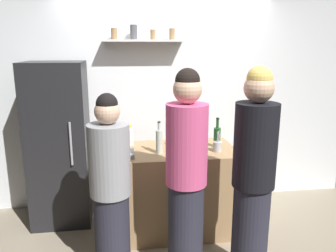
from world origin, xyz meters
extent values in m
cube|color=white|center=(0.00, 1.25, 1.30)|extent=(4.80, 0.10, 2.60)
cube|color=silver|center=(-0.27, 1.09, 2.01)|extent=(0.93, 0.22, 0.02)
cylinder|color=olive|center=(-0.59, 1.09, 2.08)|extent=(0.07, 0.07, 0.12)
cylinder|color=#4C4C51|center=(-0.38, 1.09, 2.10)|extent=(0.08, 0.08, 0.16)
cylinder|color=olive|center=(-0.16, 1.09, 2.07)|extent=(0.06, 0.06, 0.11)
cylinder|color=olive|center=(0.06, 1.09, 2.08)|extent=(0.07, 0.07, 0.12)
cube|color=black|center=(-1.23, 0.85, 0.90)|extent=(0.62, 0.58, 1.79)
cylinder|color=#99999E|center=(-1.06, 0.54, 0.99)|extent=(0.02, 0.02, 0.45)
cube|color=#9E7A51|center=(-0.07, 0.48, 0.45)|extent=(1.41, 0.73, 0.90)
cube|color=gray|center=(-0.60, 0.33, 0.93)|extent=(0.34, 0.24, 0.05)
cylinder|color=#B2B2B7|center=(0.41, 0.34, 0.95)|extent=(0.09, 0.09, 0.10)
cylinder|color=silver|center=(0.42, 0.36, 1.02)|extent=(0.01, 0.01, 0.17)
cylinder|color=silver|center=(0.42, 0.32, 1.02)|extent=(0.02, 0.01, 0.17)
cylinder|color=silver|center=(0.41, 0.33, 1.02)|extent=(0.02, 0.01, 0.18)
cylinder|color=silver|center=(0.42, 0.34, 1.03)|extent=(0.02, 0.03, 0.18)
cylinder|color=silver|center=(0.41, 0.35, 1.02)|extent=(0.03, 0.01, 0.18)
cylinder|color=silver|center=(0.43, 0.35, 1.01)|extent=(0.02, 0.03, 0.15)
cylinder|color=silver|center=(0.42, 0.34, 1.02)|extent=(0.01, 0.01, 0.17)
cylinder|color=silver|center=(0.42, 0.36, 1.03)|extent=(0.02, 0.01, 0.19)
cylinder|color=black|center=(0.21, 0.18, 1.02)|extent=(0.08, 0.08, 0.24)
cylinder|color=black|center=(0.21, 0.18, 1.18)|extent=(0.03, 0.03, 0.08)
cylinder|color=gold|center=(0.21, 0.18, 1.23)|extent=(0.04, 0.04, 0.02)
cylinder|color=#19471E|center=(0.45, 0.50, 1.01)|extent=(0.07, 0.07, 0.21)
cylinder|color=#19471E|center=(0.45, 0.50, 1.16)|extent=(0.03, 0.03, 0.09)
cylinder|color=black|center=(0.45, 0.50, 1.21)|extent=(0.03, 0.03, 0.02)
cylinder|color=#B2BFB2|center=(-0.18, 0.36, 1.02)|extent=(0.07, 0.07, 0.24)
cylinder|color=#B2BFB2|center=(-0.18, 0.36, 1.18)|extent=(0.03, 0.03, 0.08)
cylinder|color=#333333|center=(-0.18, 0.36, 1.22)|extent=(0.03, 0.03, 0.02)
cylinder|color=#472814|center=(0.08, 0.45, 1.02)|extent=(0.06, 0.06, 0.23)
cylinder|color=#472814|center=(0.08, 0.45, 1.17)|extent=(0.03, 0.03, 0.07)
cylinder|color=maroon|center=(0.08, 0.45, 1.22)|extent=(0.03, 0.03, 0.02)
cylinder|color=silver|center=(-0.47, 0.70, 0.99)|extent=(0.10, 0.10, 0.17)
cylinder|color=silver|center=(-0.47, 0.70, 1.09)|extent=(0.05, 0.05, 0.03)
cylinder|color=yellow|center=(-0.47, 0.70, 1.12)|extent=(0.06, 0.06, 0.02)
cylinder|color=#262633|center=(-0.65, -0.19, 0.38)|extent=(0.30, 0.30, 0.75)
cylinder|color=gray|center=(-0.65, -0.19, 1.05)|extent=(0.34, 0.34, 0.59)
sphere|color=#D8AD8C|center=(-0.65, -0.19, 1.45)|extent=(0.20, 0.20, 0.20)
sphere|color=black|center=(-0.65, -0.19, 1.51)|extent=(0.17, 0.17, 0.17)
cylinder|color=#262633|center=(-0.03, -0.27, 0.42)|extent=(0.30, 0.30, 0.84)
cylinder|color=#D14C7F|center=(-0.03, -0.27, 1.17)|extent=(0.34, 0.34, 0.67)
sphere|color=#D8AD8C|center=(-0.03, -0.27, 1.62)|extent=(0.23, 0.23, 0.23)
sphere|color=black|center=(-0.03, -0.27, 1.69)|extent=(0.19, 0.19, 0.19)
cylinder|color=#262633|center=(0.49, -0.41, 0.43)|extent=(0.30, 0.30, 0.85)
cylinder|color=black|center=(0.49, -0.41, 1.19)|extent=(0.34, 0.34, 0.67)
sphere|color=#D8AD8C|center=(0.49, -0.41, 1.64)|extent=(0.23, 0.23, 0.23)
sphere|color=#D8B759|center=(0.49, -0.41, 1.71)|extent=(0.20, 0.20, 0.20)
camera|label=1|loc=(-0.53, -2.79, 1.94)|focal=35.62mm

